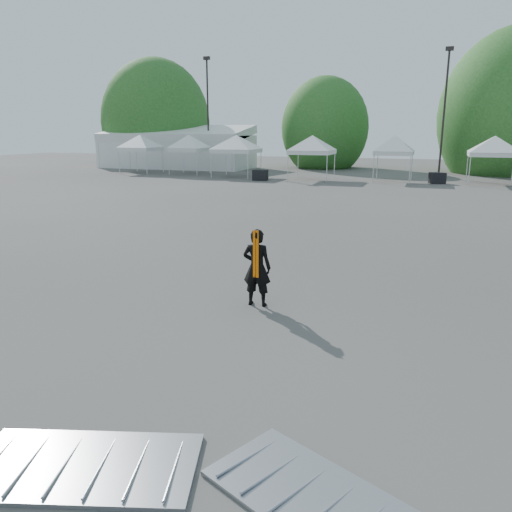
% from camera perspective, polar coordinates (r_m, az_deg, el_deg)
% --- Properties ---
extents(ground, '(120.00, 120.00, 0.00)m').
position_cam_1_polar(ground, '(11.60, 5.16, -4.35)').
color(ground, '#474442').
rests_on(ground, ground).
extents(marquee, '(15.00, 6.25, 4.23)m').
position_cam_1_polar(marquee, '(51.95, -9.05, 12.10)').
color(marquee, silver).
rests_on(marquee, ground).
extents(light_pole_west, '(0.60, 0.25, 10.30)m').
position_cam_1_polar(light_pole_west, '(49.28, -5.53, 16.53)').
color(light_pole_west, black).
rests_on(light_pole_west, ground).
extents(light_pole_east, '(0.60, 0.25, 9.80)m').
position_cam_1_polar(light_pole_east, '(42.72, 20.75, 15.75)').
color(light_pole_east, black).
rests_on(light_pole_east, ground).
extents(tree_far_w, '(4.80, 4.80, 7.30)m').
position_cam_1_polar(tree_far_w, '(56.51, -11.35, 14.76)').
color(tree_far_w, '#382314').
rests_on(tree_far_w, ground).
extents(tree_mid_w, '(4.16, 4.16, 6.33)m').
position_cam_1_polar(tree_mid_w, '(51.79, 7.87, 14.30)').
color(tree_mid_w, '#382314').
rests_on(tree_mid_w, ground).
extents(tent_a, '(4.18, 4.18, 3.88)m').
position_cam_1_polar(tent_a, '(46.35, -13.12, 13.03)').
color(tent_a, silver).
rests_on(tent_a, ground).
extents(tent_b, '(3.99, 3.99, 3.88)m').
position_cam_1_polar(tent_b, '(44.24, -7.67, 13.23)').
color(tent_b, silver).
rests_on(tent_b, ground).
extents(tent_c, '(4.72, 4.72, 3.88)m').
position_cam_1_polar(tent_c, '(41.17, -2.27, 13.28)').
color(tent_c, silver).
rests_on(tent_c, ground).
extents(tent_d, '(4.45, 4.45, 3.88)m').
position_cam_1_polar(tent_d, '(38.87, 6.47, 13.16)').
color(tent_d, silver).
rests_on(tent_d, ground).
extents(tent_e, '(3.87, 3.87, 3.88)m').
position_cam_1_polar(tent_e, '(38.48, 15.58, 12.73)').
color(tent_e, silver).
rests_on(tent_e, ground).
extents(tent_f, '(4.59, 4.59, 3.88)m').
position_cam_1_polar(tent_f, '(38.91, 25.66, 11.89)').
color(tent_f, silver).
rests_on(tent_f, ground).
extents(man, '(0.63, 0.43, 1.68)m').
position_cam_1_polar(man, '(10.60, 0.10, -1.32)').
color(man, black).
rests_on(man, ground).
extents(barrier_left, '(2.77, 1.93, 0.08)m').
position_cam_1_polar(barrier_left, '(6.34, -19.06, -21.67)').
color(barrier_left, '#96989D').
rests_on(barrier_left, ground).
extents(barrier_mid, '(2.56, 2.02, 0.07)m').
position_cam_1_polar(barrier_mid, '(5.67, 6.82, -25.82)').
color(barrier_mid, '#96989D').
rests_on(barrier_mid, ground).
extents(crate_west, '(1.04, 0.81, 0.80)m').
position_cam_1_polar(crate_west, '(38.11, 0.49, 9.22)').
color(crate_west, black).
rests_on(crate_west, ground).
extents(crate_mid, '(1.23, 1.11, 0.78)m').
position_cam_1_polar(crate_mid, '(38.09, 20.01, 8.37)').
color(crate_mid, black).
rests_on(crate_mid, ground).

